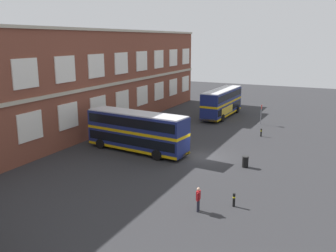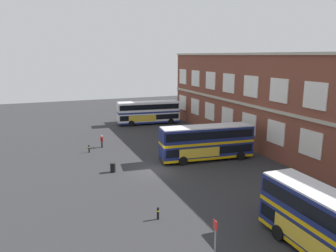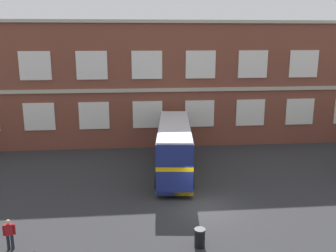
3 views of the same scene
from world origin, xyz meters
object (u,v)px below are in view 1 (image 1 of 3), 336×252
object	(u,v)px
double_decker_far	(222,102)
waiting_passenger	(198,198)
double_decker_middle	(137,131)
station_litter_bin	(245,162)
bus_stand_flag	(261,113)
safety_bollard_east	(234,200)
safety_bollard_west	(261,132)

from	to	relation	value
double_decker_far	waiting_passenger	distance (m)	31.25
double_decker_middle	station_litter_bin	distance (m)	11.33
bus_stand_flag	station_litter_bin	xyz separation A→B (m)	(-17.45, -2.29, -1.12)
waiting_passenger	safety_bollard_east	xyz separation A→B (m)	(1.74, -1.96, -0.44)
double_decker_middle	safety_bollard_west	world-z (taller)	double_decker_middle
waiting_passenger	bus_stand_flag	world-z (taller)	bus_stand_flag
safety_bollard_west	safety_bollard_east	xyz separation A→B (m)	(-19.49, -2.21, 0.00)
double_decker_middle	station_litter_bin	bearing A→B (deg)	-89.47
double_decker_far	safety_bollard_west	size ratio (longest dim) A/B	11.65
waiting_passenger	station_litter_bin	xyz separation A→B (m)	(9.91, -0.70, -0.41)
waiting_passenger	safety_bollard_west	xyz separation A→B (m)	(21.23, 0.25, -0.44)
double_decker_far	station_litter_bin	distance (m)	22.12
waiting_passenger	safety_bollard_east	world-z (taller)	waiting_passenger
double_decker_middle	waiting_passenger	size ratio (longest dim) A/B	6.60
double_decker_far	safety_bollard_west	world-z (taller)	double_decker_far
waiting_passenger	bus_stand_flag	distance (m)	27.42
safety_bollard_east	waiting_passenger	bearing A→B (deg)	131.60
double_decker_middle	waiting_passenger	xyz separation A→B (m)	(-9.81, -10.51, -1.22)
safety_bollard_west	safety_bollard_east	distance (m)	19.62
double_decker_middle	bus_stand_flag	xyz separation A→B (m)	(17.56, -8.92, -0.51)
safety_bollard_west	waiting_passenger	bearing A→B (deg)	-179.33
safety_bollard_west	double_decker_far	bearing A→B (deg)	40.69
bus_stand_flag	station_litter_bin	size ratio (longest dim) A/B	2.62
waiting_passenger	bus_stand_flag	xyz separation A→B (m)	(27.37, 1.59, 0.70)
double_decker_middle	station_litter_bin	xyz separation A→B (m)	(0.10, -11.21, -1.63)
safety_bollard_east	safety_bollard_west	bearing A→B (deg)	6.46
waiting_passenger	safety_bollard_east	distance (m)	2.66
double_decker_middle	safety_bollard_east	xyz separation A→B (m)	(-8.07, -12.48, -1.66)
bus_stand_flag	double_decker_far	bearing A→B (deg)	66.01
safety_bollard_west	bus_stand_flag	bearing A→B (deg)	12.36
waiting_passenger	double_decker_far	bearing A→B (deg)	14.77
double_decker_far	waiting_passenger	xyz separation A→B (m)	(-30.20, -7.96, -1.22)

